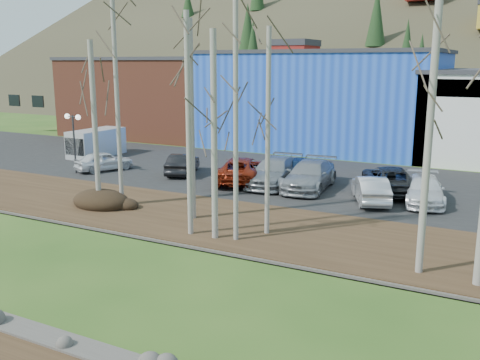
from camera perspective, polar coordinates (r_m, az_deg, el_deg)
The scene contains 27 objects.
near_bank_rocks at distance 15.25m, azimuth -16.84°, elevation -16.81°, with size 80.00×0.80×0.50m, color #47423D, non-canonical shape.
river at distance 18.03m, azimuth -7.54°, elevation -11.60°, with size 80.00×8.00×0.90m, color #121A33, non-canonical shape.
far_bank_rocks at distance 21.25m, azimuth -1.11°, elevation -7.69°, with size 80.00×0.80×0.46m, color #47423D, non-canonical shape.
far_bank at distance 23.92m, azimuth 2.61°, elevation -5.18°, with size 80.00×7.00×0.15m, color #382616.
parking_lot at distance 33.41m, azimuth 10.31°, elevation -0.27°, with size 80.00×14.00×0.14m, color black.
building_brick at distance 56.42m, azimuth -9.01°, elevation 8.84°, with size 16.32×12.24×7.80m.
building_blue at distance 47.90m, azimuth 8.74°, elevation 8.53°, with size 20.40×12.24×8.30m.
dirt_mound at distance 28.14m, azimuth -14.61°, elevation -2.06°, with size 3.18×2.25×0.62m, color black.
birch_0 at distance 27.43m, azimuth -15.23°, elevation 5.63°, with size 0.26×0.26×8.23m.
birch_1 at distance 27.23m, azimuth -12.99°, elevation 8.48°, with size 0.22×0.22×10.85m.
birch_2 at distance 24.45m, azimuth -5.27°, elevation 6.21°, with size 0.32×0.32×9.06m.
birch_3 at distance 22.10m, azimuth -5.51°, elevation 5.69°, with size 0.23×0.23×9.17m.
birch_4 at distance 21.53m, azimuth -2.78°, elevation 4.57°, with size 0.26×0.26×8.44m.
birch_5 at distance 22.13m, azimuth 2.99°, elevation 4.96°, with size 0.20×0.20×8.58m.
birch_6 at distance 21.20m, azimuth -0.46°, elevation 5.96°, with size 0.20×0.20×9.54m.
birch_8 at distance 18.78m, azimuth 19.52°, elevation 4.54°, with size 0.25×0.25×9.63m.
street_lamp at distance 36.63m, azimuth -17.36°, elevation 5.43°, with size 1.47×0.53×3.89m.
car_0 at distance 37.24m, azimuth -14.31°, elevation 1.99°, with size 1.56×3.87×1.32m, color white.
car_1 at distance 35.19m, azimuth -6.16°, elevation 1.73°, with size 1.42×4.09×1.35m, color black.
car_2 at distance 32.54m, azimuth 0.19°, elevation 1.10°, with size 2.56×5.55×1.54m, color maroon.
car_3 at distance 31.04m, azimuth 7.44°, elevation 0.50°, with size 2.25×5.55×1.61m, color #919499.
car_4 at distance 32.85m, azimuth 5.90°, elevation 1.10°, with size 1.76×4.38×1.49m, color navy.
car_5 at distance 28.69m, azimuth 13.76°, elevation -0.96°, with size 1.48×4.25×1.40m, color silver.
car_6 at distance 31.10m, azimuth 15.65°, elevation 0.06°, with size 2.50×5.41×1.50m, color #232325.
car_7 at distance 29.37m, azimuth 19.04°, elevation -1.01°, with size 1.92×4.71×1.37m, color white.
car_8 at distance 31.86m, azimuth 3.70°, elevation 0.89°, with size 2.25×5.55×1.61m, color #919499.
van_grey at distance 43.09m, azimuth -15.24°, elevation 3.82°, with size 1.97×4.73×2.07m.
Camera 1 is at (9.65, -6.16, 7.32)m, focal length 40.00 mm.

